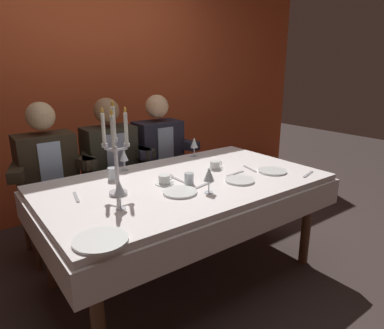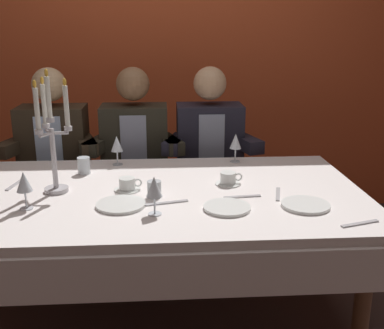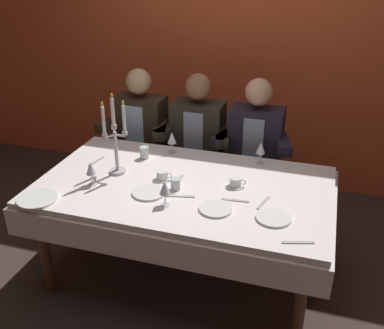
# 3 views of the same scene
# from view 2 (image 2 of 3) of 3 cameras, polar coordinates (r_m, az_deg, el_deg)

# --- Properties ---
(ground_plane) EXTENTS (12.00, 12.00, 0.00)m
(ground_plane) POSITION_cam_2_polar(r_m,az_deg,el_deg) (2.54, -3.56, -19.16)
(ground_plane) COLOR #3C2F2C
(back_wall) EXTENTS (6.00, 0.12, 2.70)m
(back_wall) POSITION_cam_2_polar(r_m,az_deg,el_deg) (3.72, -4.13, 14.57)
(back_wall) COLOR #D7542C
(back_wall) RESTS_ON ground_plane
(dining_table) EXTENTS (1.94, 1.14, 0.74)m
(dining_table) POSITION_cam_2_polar(r_m,az_deg,el_deg) (2.23, -3.85, -6.10)
(dining_table) COLOR white
(dining_table) RESTS_ON ground_plane
(candelabra) EXTENTS (0.15, 0.17, 0.56)m
(candelabra) POSITION_cam_2_polar(r_m,az_deg,el_deg) (2.19, -16.80, 2.97)
(candelabra) COLOR silver
(candelabra) RESTS_ON dining_table
(dinner_plate_0) EXTENTS (0.21, 0.21, 0.01)m
(dinner_plate_0) POSITION_cam_2_polar(r_m,az_deg,el_deg) (2.05, 13.77, -4.85)
(dinner_plate_0) COLOR white
(dinner_plate_0) RESTS_ON dining_table
(dinner_plate_1) EXTENTS (0.21, 0.21, 0.01)m
(dinner_plate_1) POSITION_cam_2_polar(r_m,az_deg,el_deg) (2.02, -8.73, -4.89)
(dinner_plate_1) COLOR white
(dinner_plate_1) RESTS_ON dining_table
(dinner_plate_3) EXTENTS (0.20, 0.20, 0.01)m
(dinner_plate_3) POSITION_cam_2_polar(r_m,az_deg,el_deg) (1.97, 4.32, -5.29)
(dinner_plate_3) COLOR white
(dinner_plate_3) RESTS_ON dining_table
(wine_glass_0) EXTENTS (0.07, 0.07, 0.16)m
(wine_glass_0) POSITION_cam_2_polar(r_m,az_deg,el_deg) (2.59, -9.22, 2.45)
(wine_glass_0) COLOR silver
(wine_glass_0) RESTS_ON dining_table
(wine_glass_1) EXTENTS (0.07, 0.07, 0.16)m
(wine_glass_1) POSITION_cam_2_polar(r_m,az_deg,el_deg) (2.06, -19.92, -2.15)
(wine_glass_1) COLOR silver
(wine_glass_1) RESTS_ON dining_table
(wine_glass_2) EXTENTS (0.07, 0.07, 0.16)m
(wine_glass_2) POSITION_cam_2_polar(r_m,az_deg,el_deg) (2.62, 5.37, 2.74)
(wine_glass_2) COLOR silver
(wine_glass_2) RESTS_ON dining_table
(wine_glass_3) EXTENTS (0.07, 0.07, 0.16)m
(wine_glass_3) POSITION_cam_2_polar(r_m,az_deg,el_deg) (1.88, -4.66, -2.90)
(wine_glass_3) COLOR silver
(wine_glass_3) RESTS_ON dining_table
(water_tumbler_0) EXTENTS (0.07, 0.07, 0.09)m
(water_tumbler_0) POSITION_cam_2_polar(r_m,az_deg,el_deg) (2.49, -13.14, -0.12)
(water_tumbler_0) COLOR silver
(water_tumbler_0) RESTS_ON dining_table
(water_tumbler_1) EXTENTS (0.06, 0.06, 0.08)m
(water_tumbler_1) POSITION_cam_2_polar(r_m,az_deg,el_deg) (2.10, -4.65, -3.04)
(water_tumbler_1) COLOR silver
(water_tumbler_1) RESTS_ON dining_table
(coffee_cup_0) EXTENTS (0.13, 0.12, 0.06)m
(coffee_cup_0) POSITION_cam_2_polar(r_m,az_deg,el_deg) (2.27, 4.49, -1.79)
(coffee_cup_0) COLOR white
(coffee_cup_0) RESTS_ON dining_table
(coffee_cup_1) EXTENTS (0.13, 0.12, 0.06)m
(coffee_cup_1) POSITION_cam_2_polar(r_m,az_deg,el_deg) (2.20, -7.92, -2.49)
(coffee_cup_1) COLOR white
(coffee_cup_1) RESTS_ON dining_table
(fork_0) EXTENTS (0.17, 0.07, 0.01)m
(fork_0) POSITION_cam_2_polar(r_m,az_deg,el_deg) (1.94, 19.92, -6.83)
(fork_0) COLOR #B7B7BC
(fork_0) RESTS_ON dining_table
(fork_1) EXTENTS (0.05, 0.17, 0.01)m
(fork_1) POSITION_cam_2_polar(r_m,az_deg,el_deg) (2.42, -20.88, -2.31)
(fork_1) COLOR #B7B7BC
(fork_1) RESTS_ON dining_table
(fork_2) EXTENTS (0.17, 0.03, 0.01)m
(fork_2) POSITION_cam_2_polar(r_m,az_deg,el_deg) (2.11, 6.20, -3.94)
(fork_2) COLOR #B7B7BC
(fork_2) RESTS_ON dining_table
(fork_3) EXTENTS (0.06, 0.17, 0.01)m
(fork_3) POSITION_cam_2_polar(r_m,az_deg,el_deg) (2.17, 10.51, -3.59)
(fork_3) COLOR #B7B7BC
(fork_3) RESTS_ON dining_table
(knife_4) EXTENTS (0.02, 0.19, 0.01)m
(knife_4) POSITION_cam_2_polar(r_m,az_deg,el_deg) (2.20, -4.94, -3.10)
(knife_4) COLOR #B7B7BC
(knife_4) RESTS_ON dining_table
(knife_5) EXTENTS (0.19, 0.06, 0.01)m
(knife_5) POSITION_cam_2_polar(r_m,az_deg,el_deg) (2.03, -3.10, -4.71)
(knife_5) COLOR #B7B7BC
(knife_5) RESTS_ON dining_table
(seated_diner_0) EXTENTS (0.63, 0.48, 1.24)m
(seated_diner_0) POSITION_cam_2_polar(r_m,az_deg,el_deg) (3.11, -16.53, 2.08)
(seated_diner_0) COLOR brown
(seated_diner_0) RESTS_ON ground_plane
(seated_diner_1) EXTENTS (0.63, 0.48, 1.24)m
(seated_diner_1) POSITION_cam_2_polar(r_m,az_deg,el_deg) (3.04, -7.00, 2.31)
(seated_diner_1) COLOR brown
(seated_diner_1) RESTS_ON ground_plane
(seated_diner_2) EXTENTS (0.63, 0.48, 1.24)m
(seated_diner_2) POSITION_cam_2_polar(r_m,az_deg,el_deg) (3.05, 2.12, 2.48)
(seated_diner_2) COLOR brown
(seated_diner_2) RESTS_ON ground_plane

